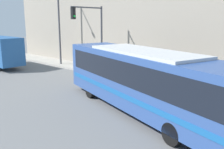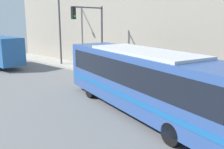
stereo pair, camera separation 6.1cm
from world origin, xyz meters
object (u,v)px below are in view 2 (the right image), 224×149
traffic_light_pole (92,28)px  city_bus (143,78)px  street_lamp (57,19)px  fire_hydrant (170,80)px  parking_meter (108,64)px

traffic_light_pole → city_bus: bearing=-117.4°
traffic_light_pole → street_lamp: 6.16m
city_bus → fire_hydrant: size_ratio=15.33×
street_lamp → traffic_light_pole: bearing=-98.1°
street_lamp → city_bus: bearing=-109.6°
parking_meter → street_lamp: size_ratio=0.17×
traffic_light_pole → parking_meter: (0.94, -0.82, -2.93)m
fire_hydrant → street_lamp: 13.40m
city_bus → parking_meter: 8.91m
fire_hydrant → city_bus: bearing=-164.9°
fire_hydrant → parking_meter: bearing=90.0°
traffic_light_pole → parking_meter: bearing=-41.2°
fire_hydrant → parking_meter: parking_meter is taller
traffic_light_pole → street_lamp: street_lamp is taller
fire_hydrant → parking_meter: (0.00, 5.86, 0.49)m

